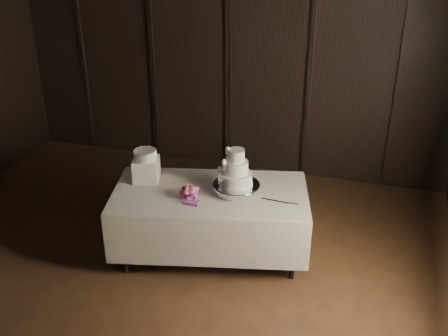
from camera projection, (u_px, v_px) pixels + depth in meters
room at (98, 178)px, 4.01m from camera, size 6.08×7.08×3.08m
display_table at (210, 220)px, 5.50m from camera, size 2.18×1.48×0.76m
cake_stand at (236, 188)px, 5.32m from camera, size 0.57×0.57×0.09m
wedding_cake at (233, 171)px, 5.23m from camera, size 0.37×0.32×0.39m
bouquet at (190, 192)px, 5.22m from camera, size 0.27×0.37×0.17m
box_pedestal at (146, 170)px, 5.52m from camera, size 0.32×0.32×0.25m
small_cake at (145, 155)px, 5.45m from camera, size 0.29×0.29×0.10m
cake_knife at (275, 201)px, 5.17m from camera, size 0.37×0.05×0.01m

